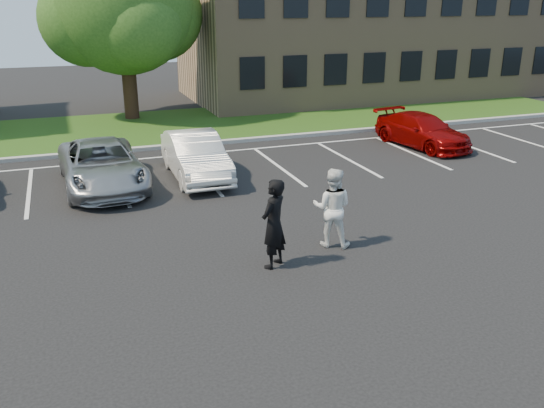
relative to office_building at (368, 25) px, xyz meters
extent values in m
plane|color=black|center=(-14.00, -21.99, -4.16)|extent=(90.00, 90.00, 0.00)
cube|color=gray|center=(-14.00, -9.99, -4.08)|extent=(40.00, 0.30, 0.15)
cube|color=#2A4815|center=(-14.00, -5.99, -4.12)|extent=(44.00, 8.00, 0.08)
cube|color=silver|center=(-19.60, -13.99, -4.15)|extent=(0.12, 5.20, 0.01)
cube|color=silver|center=(-16.80, -13.99, -4.15)|extent=(0.12, 5.20, 0.01)
cube|color=silver|center=(-14.00, -13.99, -4.15)|extent=(0.12, 5.20, 0.01)
cube|color=silver|center=(-11.20, -13.99, -4.15)|extent=(0.12, 5.20, 0.01)
cube|color=silver|center=(-8.40, -13.99, -4.15)|extent=(0.12, 5.20, 0.01)
cube|color=silver|center=(-5.60, -13.99, -4.15)|extent=(0.12, 5.20, 0.01)
cube|color=silver|center=(-2.80, -13.99, -4.15)|extent=(0.12, 5.20, 0.01)
cube|color=silver|center=(0.00, -13.99, -4.15)|extent=(0.12, 5.20, 0.01)
cube|color=silver|center=(-12.60, -11.29, -4.15)|extent=(34.00, 0.12, 0.01)
cube|color=#977959|center=(0.00, 0.01, -0.16)|extent=(22.00, 10.00, 8.00)
cube|color=black|center=(-9.20, -5.02, -1.96)|extent=(1.30, 0.06, 1.60)
cube|color=black|center=(-9.20, -5.02, 1.44)|extent=(1.30, 0.06, 1.60)
cube|color=black|center=(-6.90, -5.02, -1.96)|extent=(1.30, 0.06, 1.60)
cube|color=black|center=(-6.90, -5.02, 1.44)|extent=(1.30, 0.06, 1.60)
cube|color=black|center=(-4.60, -5.02, -1.96)|extent=(1.30, 0.06, 1.60)
cube|color=black|center=(-4.60, -5.02, 1.44)|extent=(1.30, 0.06, 1.60)
cube|color=black|center=(-2.30, -5.02, -1.96)|extent=(1.30, 0.06, 1.60)
cube|color=black|center=(-2.30, -5.02, 1.44)|extent=(1.30, 0.06, 1.60)
cube|color=black|center=(0.00, -5.02, -1.96)|extent=(1.30, 0.06, 1.60)
cube|color=black|center=(0.00, -5.02, 1.44)|extent=(1.30, 0.06, 1.60)
cube|color=black|center=(2.30, -5.02, -1.96)|extent=(1.30, 0.06, 1.60)
cube|color=black|center=(2.30, -5.02, 1.44)|extent=(1.30, 0.06, 1.60)
cube|color=black|center=(4.60, -5.02, -1.96)|extent=(1.30, 0.06, 1.60)
cube|color=black|center=(4.60, -5.02, 1.44)|extent=(1.30, 0.06, 1.60)
cube|color=black|center=(6.90, -5.02, -1.96)|extent=(1.30, 0.06, 1.60)
cube|color=black|center=(6.90, -5.02, 1.44)|extent=(1.30, 0.06, 1.60)
cube|color=black|center=(9.20, -5.02, -1.96)|extent=(1.30, 0.06, 1.60)
cylinder|color=black|center=(-15.06, -3.54, -2.56)|extent=(0.70, 0.70, 3.20)
sphere|color=#274E18|center=(-15.06, -3.54, 1.34)|extent=(6.60, 6.60, 6.60)
sphere|color=#274E18|center=(-13.46, -2.84, 0.84)|extent=(4.60, 4.60, 4.60)
sphere|color=#274E18|center=(-16.76, -3.14, 0.64)|extent=(4.40, 4.40, 4.40)
sphere|color=#274E18|center=(-14.66, -5.04, 0.44)|extent=(4.00, 4.00, 4.00)
imported|color=black|center=(-14.20, -21.66, -3.13)|extent=(0.90, 0.86, 2.07)
imported|color=white|center=(-12.47, -21.03, -3.18)|extent=(1.20, 1.13, 1.96)
imported|color=#9B9DA1|center=(-17.33, -14.34, -3.43)|extent=(2.66, 5.36, 1.46)
imported|color=silver|center=(-14.30, -14.34, -3.40)|extent=(1.62, 4.59, 1.51)
imported|color=#800403|center=(-4.64, -13.23, -3.50)|extent=(2.53, 4.75, 1.31)
camera|label=1|loc=(-18.31, -32.77, 1.60)|focal=38.00mm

